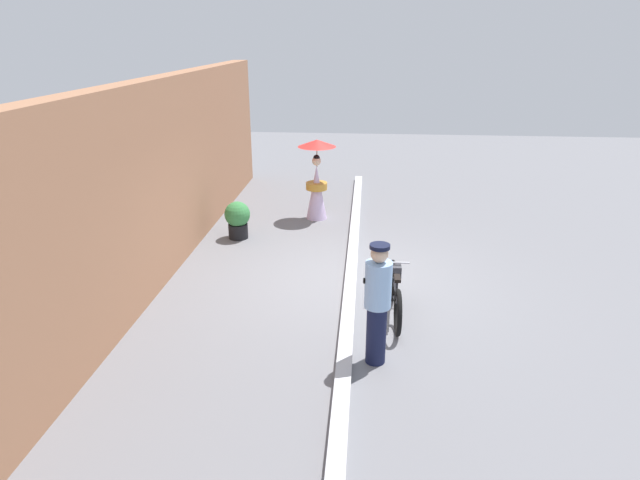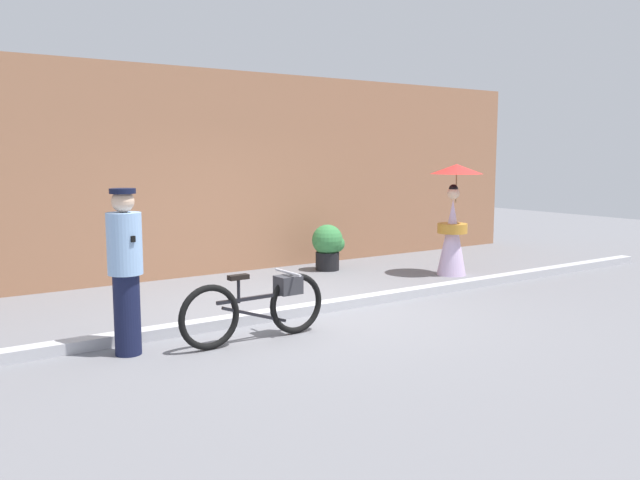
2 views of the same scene
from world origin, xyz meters
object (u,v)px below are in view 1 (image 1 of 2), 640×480
at_px(bicycle_near_officer, 395,291).
at_px(person_officer, 378,302).
at_px(potted_plant_by_door, 238,218).
at_px(person_with_parasol, 317,178).

distance_m(bicycle_near_officer, person_officer, 1.45).
bearing_deg(bicycle_near_officer, person_officer, 167.32).
xyz_separation_m(bicycle_near_officer, potted_plant_by_door, (3.08, 3.13, 0.05)).
height_order(bicycle_near_officer, potted_plant_by_door, potted_plant_by_door).
relative_size(bicycle_near_officer, potted_plant_by_door, 2.20).
bearing_deg(person_with_parasol, bicycle_near_officer, -160.41).
bearing_deg(bicycle_near_officer, potted_plant_by_door, 45.51).
distance_m(person_with_parasol, potted_plant_by_door, 2.17).
distance_m(bicycle_near_officer, potted_plant_by_door, 4.39).
bearing_deg(person_officer, bicycle_near_officer, -12.68).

